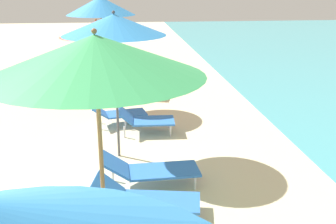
{
  "coord_description": "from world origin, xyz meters",
  "views": [
    {
      "loc": [
        0.36,
        5.37,
        3.3
      ],
      "look_at": [
        1.12,
        12.08,
        1.09
      ],
      "focal_mm": 42.94,
      "sensor_mm": 36.0,
      "label": 1
    }
  ],
  "objects_px": {
    "lounger_fifth_shoreside": "(145,119)",
    "umbrella_fifth": "(114,25)",
    "lounger_sixth_shoreside": "(134,87)",
    "person_walking_near": "(76,66)",
    "umbrella_sixth": "(96,29)",
    "umbrella_fourth": "(95,56)",
    "umbrella_farthest": "(101,6)",
    "lounger_fourth_shoreside": "(145,198)",
    "lounger_sixth_inland": "(118,113)",
    "lounger_farthest_shoreside": "(125,65)",
    "lounger_fifth_inland": "(150,169)"
  },
  "relations": [
    {
      "from": "lounger_fifth_shoreside",
      "to": "umbrella_fifth",
      "type": "bearing_deg",
      "value": -113.12
    },
    {
      "from": "lounger_sixth_shoreside",
      "to": "person_walking_near",
      "type": "xyz_separation_m",
      "value": [
        -1.66,
        0.28,
        0.61
      ]
    },
    {
      "from": "lounger_fifth_shoreside",
      "to": "umbrella_sixth",
      "type": "relative_size",
      "value": 0.53
    },
    {
      "from": "umbrella_fourth",
      "to": "umbrella_farthest",
      "type": "relative_size",
      "value": 0.99
    },
    {
      "from": "lounger_fourth_shoreside",
      "to": "lounger_sixth_shoreside",
      "type": "distance_m",
      "value": 6.29
    },
    {
      "from": "umbrella_fifth",
      "to": "lounger_fifth_shoreside",
      "type": "bearing_deg",
      "value": 64.09
    },
    {
      "from": "umbrella_fourth",
      "to": "umbrella_fifth",
      "type": "relative_size",
      "value": 1.01
    },
    {
      "from": "umbrella_fourth",
      "to": "lounger_sixth_shoreside",
      "type": "height_order",
      "value": "umbrella_fourth"
    },
    {
      "from": "lounger_sixth_shoreside",
      "to": "umbrella_farthest",
      "type": "xyz_separation_m",
      "value": [
        -0.97,
        2.22,
        2.2
      ]
    },
    {
      "from": "lounger_sixth_shoreside",
      "to": "lounger_sixth_inland",
      "type": "bearing_deg",
      "value": -87.98
    },
    {
      "from": "lounger_farthest_shoreside",
      "to": "lounger_fifth_inland",
      "type": "bearing_deg",
      "value": -99.69
    },
    {
      "from": "umbrella_fifth",
      "to": "lounger_fifth_shoreside",
      "type": "xyz_separation_m",
      "value": [
        0.59,
        1.22,
        -2.23
      ]
    },
    {
      "from": "umbrella_fifth",
      "to": "umbrella_farthest",
      "type": "bearing_deg",
      "value": 94.76
    },
    {
      "from": "umbrella_sixth",
      "to": "lounger_sixth_inland",
      "type": "relative_size",
      "value": 1.73
    },
    {
      "from": "umbrella_sixth",
      "to": "umbrella_fifth",
      "type": "bearing_deg",
      "value": -80.45
    },
    {
      "from": "umbrella_sixth",
      "to": "umbrella_farthest",
      "type": "relative_size",
      "value": 0.84
    },
    {
      "from": "lounger_farthest_shoreside",
      "to": "person_walking_near",
      "type": "relative_size",
      "value": 0.97
    },
    {
      "from": "lounger_fifth_inland",
      "to": "lounger_sixth_inland",
      "type": "distance_m",
      "value": 3.2
    },
    {
      "from": "lounger_sixth_shoreside",
      "to": "lounger_sixth_inland",
      "type": "height_order",
      "value": "lounger_sixth_shoreside"
    },
    {
      "from": "umbrella_farthest",
      "to": "umbrella_fifth",
      "type": "bearing_deg",
      "value": -85.24
    },
    {
      "from": "lounger_fifth_inland",
      "to": "person_walking_near",
      "type": "height_order",
      "value": "person_walking_near"
    },
    {
      "from": "lounger_sixth_shoreside",
      "to": "umbrella_farthest",
      "type": "distance_m",
      "value": 3.27
    },
    {
      "from": "lounger_fifth_inland",
      "to": "lounger_farthest_shoreside",
      "type": "height_order",
      "value": "lounger_farthest_shoreside"
    },
    {
      "from": "umbrella_fifth",
      "to": "umbrella_farthest",
      "type": "relative_size",
      "value": 0.97
    },
    {
      "from": "lounger_fifth_inland",
      "to": "lounger_sixth_shoreside",
      "type": "bearing_deg",
      "value": 88.66
    },
    {
      "from": "umbrella_fifth",
      "to": "umbrella_sixth",
      "type": "bearing_deg",
      "value": 99.55
    },
    {
      "from": "lounger_sixth_shoreside",
      "to": "lounger_farthest_shoreside",
      "type": "distance_m",
      "value": 3.53
    },
    {
      "from": "lounger_fifth_inland",
      "to": "umbrella_sixth",
      "type": "distance_m",
      "value": 4.76
    },
    {
      "from": "lounger_fourth_shoreside",
      "to": "umbrella_fifth",
      "type": "bearing_deg",
      "value": 110.81
    },
    {
      "from": "lounger_farthest_shoreside",
      "to": "person_walking_near",
      "type": "xyz_separation_m",
      "value": [
        -1.43,
        -3.24,
        0.65
      ]
    },
    {
      "from": "lounger_fifth_shoreside",
      "to": "lounger_sixth_shoreside",
      "type": "relative_size",
      "value": 0.8
    },
    {
      "from": "umbrella_sixth",
      "to": "umbrella_farthest",
      "type": "xyz_separation_m",
      "value": [
        -0.03,
        3.39,
        0.37
      ]
    },
    {
      "from": "umbrella_fifth",
      "to": "lounger_fifth_shoreside",
      "type": "distance_m",
      "value": 2.61
    },
    {
      "from": "umbrella_farthest",
      "to": "lounger_farthest_shoreside",
      "type": "height_order",
      "value": "umbrella_farthest"
    },
    {
      "from": "lounger_fifth_inland",
      "to": "umbrella_sixth",
      "type": "xyz_separation_m",
      "value": [
        -1.02,
        4.26,
        1.85
      ]
    },
    {
      "from": "umbrella_sixth",
      "to": "lounger_sixth_shoreside",
      "type": "bearing_deg",
      "value": 51.25
    },
    {
      "from": "lounger_fifth_inland",
      "to": "person_walking_near",
      "type": "xyz_separation_m",
      "value": [
        -1.74,
        5.71,
        0.64
      ]
    },
    {
      "from": "umbrella_fourth",
      "to": "umbrella_farthest",
      "type": "height_order",
      "value": "umbrella_farthest"
    },
    {
      "from": "lounger_fifth_shoreside",
      "to": "lounger_fifth_inland",
      "type": "height_order",
      "value": "lounger_fifth_inland"
    },
    {
      "from": "lounger_sixth_inland",
      "to": "lounger_fourth_shoreside",
      "type": "bearing_deg",
      "value": -94.26
    },
    {
      "from": "person_walking_near",
      "to": "lounger_fifth_inland",
      "type": "bearing_deg",
      "value": 116.09
    },
    {
      "from": "lounger_sixth_shoreside",
      "to": "lounger_farthest_shoreside",
      "type": "xyz_separation_m",
      "value": [
        -0.23,
        3.52,
        -0.04
      ]
    },
    {
      "from": "umbrella_sixth",
      "to": "lounger_farthest_shoreside",
      "type": "height_order",
      "value": "umbrella_sixth"
    },
    {
      "from": "lounger_fifth_inland",
      "to": "person_walking_near",
      "type": "bearing_deg",
      "value": 104.74
    },
    {
      "from": "umbrella_farthest",
      "to": "person_walking_near",
      "type": "bearing_deg",
      "value": -109.65
    },
    {
      "from": "lounger_farthest_shoreside",
      "to": "lounger_sixth_shoreside",
      "type": "bearing_deg",
      "value": -98.0
    },
    {
      "from": "lounger_fourth_shoreside",
      "to": "umbrella_farthest",
      "type": "xyz_separation_m",
      "value": [
        -0.92,
        8.51,
        2.27
      ]
    },
    {
      "from": "umbrella_fourth",
      "to": "lounger_sixth_shoreside",
      "type": "bearing_deg",
      "value": 85.47
    },
    {
      "from": "person_walking_near",
      "to": "umbrella_fifth",
      "type": "bearing_deg",
      "value": 114.54
    },
    {
      "from": "lounger_fourth_shoreside",
      "to": "person_walking_near",
      "type": "xyz_separation_m",
      "value": [
        -1.61,
        6.57,
        0.68
      ]
    }
  ]
}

